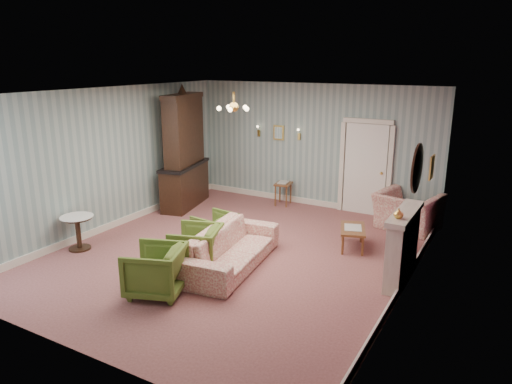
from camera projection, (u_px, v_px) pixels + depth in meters
The scene contains 27 objects.
floor at pixel (236, 254), 8.64m from camera, with size 7.00×7.00×0.00m, color #985B58.
ceiling at pixel (234, 92), 7.86m from camera, with size 7.00×7.00×0.00m, color white.
wall_back at pixel (313, 146), 11.18m from camera, with size 6.00×6.00×0.00m, color gray.
wall_front at pixel (70, 241), 5.31m from camera, with size 6.00×6.00×0.00m, color gray.
wall_left at pixel (110, 159), 9.67m from camera, with size 7.00×7.00×0.00m, color gray.
wall_right at pixel (411, 201), 6.83m from camera, with size 7.00×7.00×0.00m, color gray.
wall_right_floral at pixel (410, 201), 6.83m from camera, with size 7.00×7.00×0.00m, color #C26178.
door at pixel (365, 167), 10.63m from camera, with size 1.12×0.12×2.16m, color white, non-canonical shape.
olive_chair_a at pixel (156, 268), 7.07m from camera, with size 0.80×0.75×0.83m, color #546F26.
olive_chair_b at pixel (196, 245), 7.99m from camera, with size 0.78×0.73×0.80m, color #546F26.
olive_chair_c at pixel (215, 228), 8.93m from camera, with size 0.68×0.64×0.70m, color #546F26.
sofa_chintz at pixel (232, 242), 8.00m from camera, with size 2.29×0.67×0.90m, color #AC4545.
wingback_chair at pixel (408, 205), 9.76m from camera, with size 1.19×0.77×1.04m, color #AC4545.
dresser at pixel (184, 148), 11.11m from camera, with size 0.59×1.70×2.83m, color black, non-canonical shape.
fireplace at pixel (403, 246), 7.46m from camera, with size 0.30×1.40×1.16m, color beige, non-canonical shape.
mantel_vase at pixel (399, 213), 6.96m from camera, with size 0.15×0.15×0.15m, color gold.
oval_mirror at pixel (416, 168), 7.07m from camera, with size 0.04×0.76×0.84m, color white, non-canonical shape.
framed_print at pixel (432, 167), 8.27m from camera, with size 0.04×0.34×0.42m, color gold, non-canonical shape.
coffee_table at pixel (352, 238), 8.84m from camera, with size 0.44×0.80×0.41m, color brown, non-canonical shape.
side_table_black at pixel (404, 240), 8.58m from camera, with size 0.36×0.36×0.53m, color black, non-canonical shape.
pedestal_table at pixel (78, 233), 8.76m from camera, with size 0.60×0.60×0.65m, color black, non-canonical shape.
nesting_table at pixel (283, 193), 11.48m from camera, with size 0.36×0.45×0.59m, color brown, non-canonical shape.
gilt_mirror_back at pixel (278, 133), 11.51m from camera, with size 0.28×0.06×0.36m, color gold, non-canonical shape.
sconce_left at pixel (258, 131), 11.75m from camera, with size 0.16×0.12×0.30m, color gold, non-canonical shape.
sconce_right at pixel (299, 135), 11.23m from camera, with size 0.16×0.12×0.30m, color gold, non-canonical shape.
chandelier at pixel (234, 108), 7.93m from camera, with size 0.56×0.56×0.36m, color gold, non-canonical shape.
burgundy_cushion at pixel (404, 209), 9.67m from camera, with size 0.38×0.10×0.38m, color maroon.
Camera 1 is at (4.27, -6.79, 3.42)m, focal length 33.21 mm.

